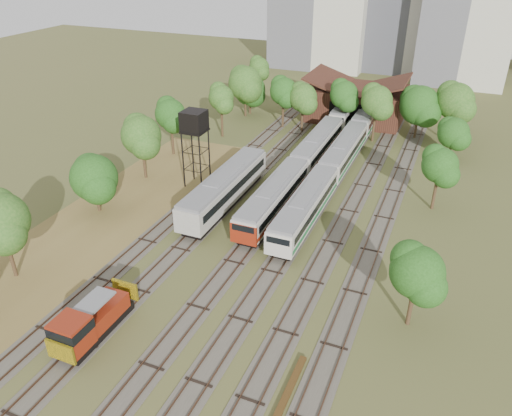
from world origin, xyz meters
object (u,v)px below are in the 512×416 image
at_px(shunter_locomotive, 88,324).
at_px(water_tower, 194,123).
at_px(railcar_red_set, 298,169).
at_px(railcar_green_set, 344,152).

distance_m(shunter_locomotive, water_tower, 29.24).
xyz_separation_m(railcar_red_set, railcar_green_set, (4.00, 7.97, -0.01)).
height_order(railcar_red_set, railcar_green_set, railcar_red_set).
distance_m(railcar_green_set, water_tower, 21.58).
height_order(railcar_red_set, shunter_locomotive, railcar_red_set).
xyz_separation_m(railcar_green_set, water_tower, (-15.62, -13.47, 6.33)).
height_order(railcar_green_set, shunter_locomotive, railcar_green_set).
xyz_separation_m(railcar_green_set, shunter_locomotive, (-10.00, -41.39, -0.31)).
bearing_deg(shunter_locomotive, railcar_red_set, 79.82).
bearing_deg(water_tower, railcar_green_set, 40.78).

